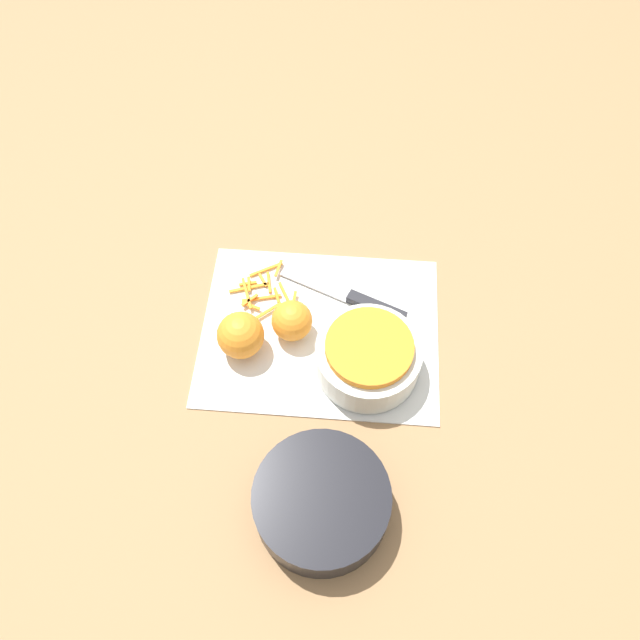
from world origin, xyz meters
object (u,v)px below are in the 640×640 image
knife (364,302)px  orange_left (241,335)px  bowl_speckled (368,356)px  bowl_dark (322,502)px  orange_right (292,321)px

knife → orange_left: bearing=49.1°
bowl_speckled → knife: bearing=-85.1°
bowl_speckled → knife: bowl_speckled is taller
bowl_dark → bowl_speckled: bearing=-103.6°
knife → orange_left: (0.20, 0.10, 0.03)m
knife → bowl_dark: bearing=104.9°
knife → orange_left: size_ratio=2.94×
orange_left → knife: bearing=-153.2°
bowl_dark → orange_left: size_ratio=2.50×
bowl_speckled → orange_right: (0.13, -0.06, -0.00)m
orange_left → orange_right: 0.09m
bowl_dark → orange_left: bearing=-59.3°
orange_left → orange_right: orange_left is taller
bowl_speckled → orange_left: size_ratio=2.18×
knife → orange_right: (0.12, 0.06, 0.03)m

